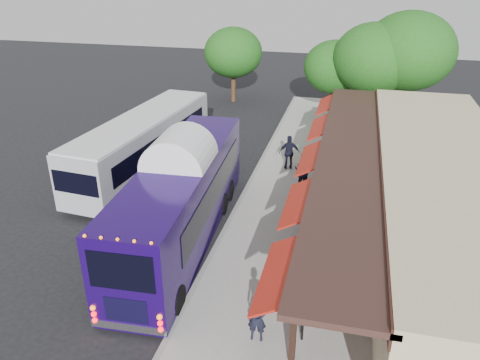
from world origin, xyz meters
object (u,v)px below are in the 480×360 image
Objects in this scene: ped_c at (289,152)px; city_bus at (144,142)px; ped_d at (310,203)px; sign_board at (303,320)px; ped_b at (303,171)px; coach_bus at (182,195)px; ped_a at (257,319)px.

city_bus is at bearing -0.13° from ped_c.
ped_d is (9.14, -3.49, -0.64)m from city_bus.
sign_board is (9.70, -10.48, -0.82)m from city_bus.
ped_b is (8.48, -0.39, -0.57)m from city_bus.
city_bus is 9.80m from ped_d.
ped_d is 1.69× the size of sign_board.
coach_bus is 1.00× the size of city_bus.
coach_bus is at bearing 144.54° from sign_board.
coach_bus is 6.41× the size of ped_d.
ped_b is (0.08, 10.38, 0.21)m from ped_a.
city_bus is 8.51m from ped_b.
coach_bus is at bearing 53.05° from ped_c.
coach_bus is 6.23× the size of ped_c.
sign_board is at bearing -43.93° from coach_bus.
ped_c is 1.74× the size of sign_board.
coach_bus is 10.81× the size of sign_board.
ped_a is 0.78× the size of ped_b.
ped_b is at bearing 102.25° from sign_board.
ped_d is at bearing 120.29° from ped_b.
city_bus reaches higher than ped_d.
ped_b is 1.05× the size of ped_c.
ped_c is (7.45, 1.95, -0.61)m from city_bus.
coach_bus reaches higher than ped_a.
ped_c is at bearing -47.98° from ped_b.
city_bus reaches higher than sign_board.
city_bus is 14.30m from sign_board.
coach_bus is 5.95× the size of ped_b.
ped_a is 0.82× the size of ped_c.
ped_b reaches higher than sign_board.
city_bus is 7.72m from ped_c.
ped_c reaches higher than sign_board.
city_bus reaches higher than ped_b.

